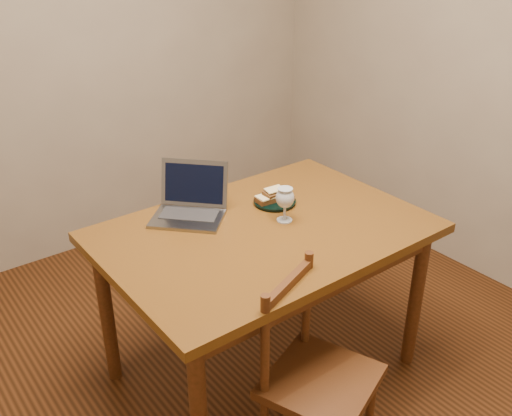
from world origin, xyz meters
TOP-DOWN VIEW (x-y plane):
  - floor at (0.00, 0.00)m, footprint 3.20×3.20m
  - back_wall at (0.00, 1.61)m, footprint 3.20×0.02m
  - right_wall at (1.61, 0.00)m, footprint 0.02×3.20m
  - table at (0.09, 0.02)m, footprint 1.30×0.90m
  - chair at (-0.06, -0.47)m, footprint 0.48×0.47m
  - plate at (0.27, 0.17)m, footprint 0.19×0.19m
  - sandwich_cheese at (0.24, 0.18)m, footprint 0.11×0.07m
  - sandwich_tomato at (0.30, 0.16)m, footprint 0.12×0.10m
  - sandwich_top at (0.27, 0.18)m, footprint 0.10×0.06m
  - milk_glass at (0.20, 0.02)m, footprint 0.08×0.08m
  - laptop at (-0.07, 0.32)m, footprint 0.39×0.39m

SIDE VIEW (x-z plane):
  - floor at x=0.00m, z-range -0.02..0.00m
  - chair at x=-0.06m, z-range 0.24..0.64m
  - table at x=0.09m, z-range 0.28..1.02m
  - plate at x=0.27m, z-range 0.74..0.76m
  - sandwich_tomato at x=0.30m, z-range 0.76..0.79m
  - sandwich_cheese at x=0.24m, z-range 0.76..0.79m
  - sandwich_top at x=0.27m, z-range 0.78..0.81m
  - laptop at x=-0.07m, z-range 0.69..0.90m
  - milk_glass at x=0.20m, z-range 0.74..0.89m
  - back_wall at x=0.00m, z-range 0.00..2.60m
  - right_wall at x=1.61m, z-range 0.00..2.60m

